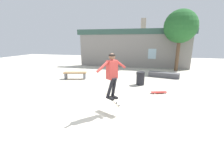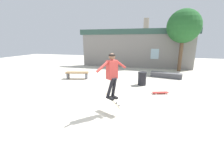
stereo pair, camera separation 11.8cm
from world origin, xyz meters
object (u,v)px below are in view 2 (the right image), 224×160
Objects in this scene: tree_right at (184,27)px; skateboard_flipping at (113,101)px; trash_bin at (142,78)px; skate_ledge at (166,75)px; skateboard_resting at (160,92)px; park_bench at (77,74)px; skater at (112,72)px.

skateboard_flipping is at bearing -111.77° from tree_right.
trash_bin reaches higher than skateboard_flipping.
skate_ledge is 2.62× the size of skateboard_resting.
tree_right is 8.98m from park_bench.
skater is 1.93× the size of skateboard_resting.
tree_right is 6.48m from trash_bin.
skate_ledge is (-1.24, -2.78, -3.36)m from tree_right.
skater is at bearing -63.86° from park_bench.
skate_ledge is 3.53m from skateboard_resting.
skateboard_resting is (0.96, -1.29, -0.33)m from trash_bin.
skater is at bearing 38.20° from skateboard_resting.
skateboard_resting is (5.25, -1.67, -0.26)m from park_bench.
skater is at bearing -98.35° from skate_ledge.
park_bench is at bearing -146.71° from tree_right.
skate_ledge is (5.77, 1.83, -0.15)m from park_bench.
trash_bin is 3.82m from skateboard_flipping.
tree_right is 3.18× the size of skater.
tree_right is at bearing -123.34° from skateboard_resting.
skater is at bearing -111.55° from tree_right.
trash_bin is 1.64m from skateboard_resting.
park_bench is 5.52m from skateboard_resting.
park_bench reaches higher than skate_ledge.
tree_right reaches higher than trash_bin.
park_bench is 2.30× the size of skateboard_flipping.
trash_bin is at bearing -111.94° from skate_ledge.
skateboard_flipping reaches higher than park_bench.
park_bench is at bearing 169.31° from skateboard_flipping.
skateboard_flipping is (-3.48, -8.72, -3.09)m from tree_right.
park_bench is at bearing 175.03° from trash_bin.
skateboard_flipping is (-0.00, 0.09, -1.03)m from skater.
park_bench is 4.31m from trash_bin.
skate_ledge is at bearing -116.18° from skateboard_resting.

